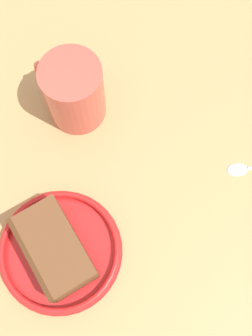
{
  "coord_description": "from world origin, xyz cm",
  "views": [
    {
      "loc": [
        -8.14,
        -8.25,
        58.8
      ],
      "look_at": [
        7.91,
        -0.44,
        3.0
      ],
      "focal_mm": 46.19,
      "sensor_mm": 36.0,
      "label": 1
    }
  ],
  "objects": [
    {
      "name": "small_plate",
      "position": [
        -5.69,
        2.69,
        0.88
      ],
      "size": [
        16.62,
        16.62,
        1.78
      ],
      "color": "red",
      "rests_on": "ground_plane"
    },
    {
      "name": "tea_mug",
      "position": [
        13.96,
        10.58,
        5.49
      ],
      "size": [
        8.38,
        11.18,
        10.78
      ],
      "color": "#BF4C3F",
      "rests_on": "ground_plane"
    },
    {
      "name": "teaspoon",
      "position": [
        16.36,
        -15.81,
        0.36
      ],
      "size": [
        7.04,
        9.91,
        0.8
      ],
      "color": "silver",
      "rests_on": "ground_plane"
    },
    {
      "name": "cake_slice",
      "position": [
        -5.92,
        2.83,
        3.79
      ],
      "size": [
        11.56,
        12.98,
        5.77
      ],
      "color": "#472814",
      "rests_on": "small_plate"
    },
    {
      "name": "ground_plane",
      "position": [
        0.0,
        0.0,
        -1.63
      ],
      "size": [
        159.52,
        159.52,
        3.26
      ],
      "primitive_type": "cube",
      "color": "tan"
    }
  ]
}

